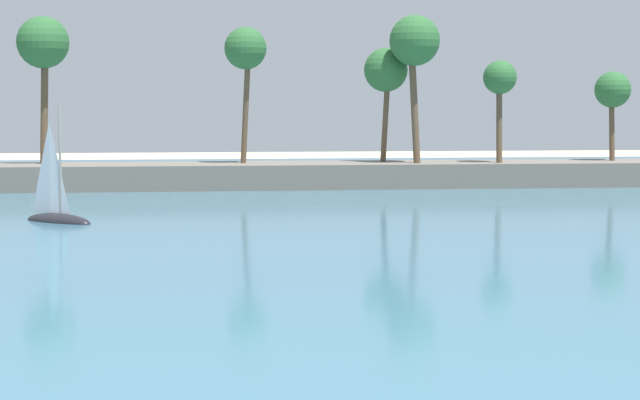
% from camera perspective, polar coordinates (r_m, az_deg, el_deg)
% --- Properties ---
extents(sea, '(220.00, 103.38, 0.06)m').
position_cam_1_polar(sea, '(62.88, -5.46, -0.21)').
color(sea, teal).
rests_on(sea, ground).
extents(palm_headland, '(115.17, 6.00, 13.01)m').
position_cam_1_polar(palm_headland, '(74.41, -7.47, 2.90)').
color(palm_headland, slate).
rests_on(palm_headland, ground).
extents(sailboat_near_shore, '(4.18, 3.79, 6.31)m').
position_cam_1_polar(sailboat_near_shore, '(54.33, -14.16, -0.56)').
color(sailboat_near_shore, black).
rests_on(sailboat_near_shore, sea).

